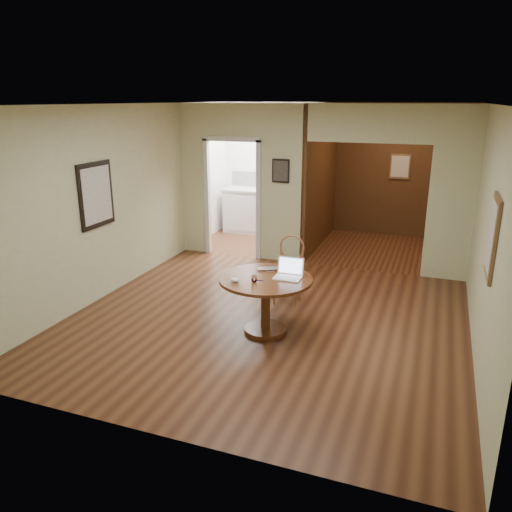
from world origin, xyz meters
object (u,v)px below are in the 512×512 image
(chair, at_px, (289,266))
(open_laptop, at_px, (289,272))
(dining_table, at_px, (266,292))
(closed_laptop, at_px, (270,270))

(chair, distance_m, open_laptop, 0.98)
(dining_table, xyz_separation_m, closed_laptop, (-0.04, 0.25, 0.20))
(open_laptop, xyz_separation_m, closed_laptop, (-0.29, 0.13, -0.05))
(dining_table, distance_m, chair, 1.04)
(open_laptop, relative_size, closed_laptop, 1.09)
(dining_table, relative_size, closed_laptop, 3.78)
(dining_table, xyz_separation_m, open_laptop, (0.25, 0.12, 0.25))
(open_laptop, distance_m, closed_laptop, 0.32)
(open_laptop, bearing_deg, closed_laptop, 155.13)
(dining_table, relative_size, chair, 1.18)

